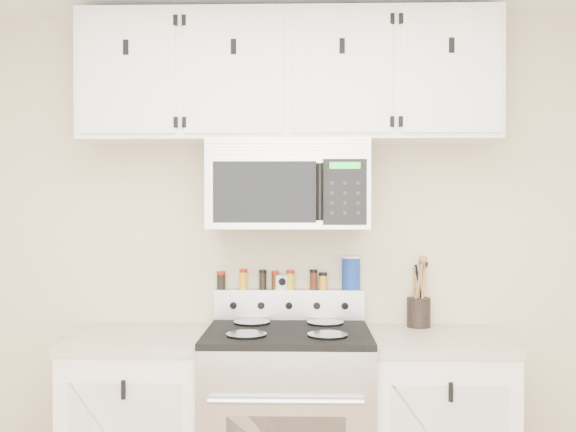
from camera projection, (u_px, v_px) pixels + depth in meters
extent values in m
cube|color=beige|center=(289.00, 259.00, 3.30)|extent=(3.50, 0.01, 2.50)
cube|color=black|center=(288.00, 333.00, 2.99)|extent=(0.76, 0.65, 0.03)
cube|color=#B7B7BA|center=(289.00, 304.00, 3.27)|extent=(0.76, 0.08, 0.15)
cylinder|color=black|center=(246.00, 335.00, 2.84)|extent=(0.18, 0.18, 0.01)
cylinder|color=black|center=(328.00, 335.00, 2.83)|extent=(0.18, 0.18, 0.01)
cylinder|color=black|center=(252.00, 322.00, 3.14)|extent=(0.18, 0.18, 0.01)
cylinder|color=black|center=(325.00, 323.00, 3.13)|extent=(0.18, 0.18, 0.01)
cube|color=tan|center=(142.00, 338.00, 3.03)|extent=(0.64, 0.62, 0.04)
cube|color=tan|center=(435.00, 340.00, 3.00)|extent=(0.64, 0.62, 0.04)
cube|color=#9E9EA3|center=(288.00, 185.00, 3.11)|extent=(0.76, 0.38, 0.42)
cube|color=#B7B7BA|center=(287.00, 146.00, 2.91)|extent=(0.73, 0.01, 0.08)
cube|color=black|center=(265.00, 192.00, 2.92)|extent=(0.47, 0.01, 0.28)
cube|color=black|center=(345.00, 192.00, 2.91)|extent=(0.20, 0.01, 0.30)
cylinder|color=black|center=(320.00, 192.00, 2.87)|extent=(0.03, 0.03, 0.26)
cube|color=white|center=(289.00, 78.00, 3.13)|extent=(2.00, 0.33, 0.62)
cube|color=white|center=(126.00, 72.00, 2.97)|extent=(0.46, 0.01, 0.57)
cube|color=black|center=(126.00, 47.00, 2.96)|extent=(0.02, 0.01, 0.07)
cube|color=white|center=(234.00, 71.00, 2.96)|extent=(0.46, 0.01, 0.57)
cube|color=black|center=(233.00, 47.00, 2.95)|extent=(0.03, 0.01, 0.07)
cube|color=white|center=(342.00, 71.00, 2.95)|extent=(0.46, 0.01, 0.57)
cube|color=black|center=(342.00, 46.00, 2.94)|extent=(0.03, 0.01, 0.07)
cube|color=white|center=(451.00, 70.00, 2.94)|extent=(0.46, 0.01, 0.57)
cube|color=black|center=(452.00, 45.00, 2.93)|extent=(0.02, 0.01, 0.07)
cylinder|color=black|center=(419.00, 312.00, 3.20)|extent=(0.12, 0.12, 0.15)
cylinder|color=olive|center=(419.00, 290.00, 3.20)|extent=(0.01, 0.01, 0.27)
cylinder|color=olive|center=(423.00, 288.00, 3.19)|extent=(0.01, 0.01, 0.29)
cylinder|color=olive|center=(414.00, 292.00, 3.21)|extent=(0.01, 0.01, 0.25)
cylinder|color=black|center=(420.00, 290.00, 3.22)|extent=(0.01, 0.01, 0.26)
cylinder|color=olive|center=(417.00, 290.00, 3.18)|extent=(0.01, 0.01, 0.28)
cube|color=silver|center=(283.00, 282.00, 3.27)|extent=(0.08, 0.07, 0.07)
cylinder|color=#163399|center=(351.00, 274.00, 3.26)|extent=(0.09, 0.09, 0.16)
cylinder|color=white|center=(351.00, 257.00, 3.26)|extent=(0.09, 0.09, 0.01)
cylinder|color=black|center=(221.00, 282.00, 3.28)|extent=(0.04, 0.04, 0.08)
cylinder|color=#9A1B0B|center=(221.00, 273.00, 3.28)|extent=(0.05, 0.05, 0.02)
cylinder|color=gold|center=(243.00, 281.00, 3.27)|extent=(0.04, 0.04, 0.09)
cylinder|color=#A4150C|center=(243.00, 271.00, 3.27)|extent=(0.04, 0.04, 0.02)
cylinder|color=black|center=(263.00, 281.00, 3.27)|extent=(0.04, 0.04, 0.08)
cylinder|color=black|center=(263.00, 271.00, 3.27)|extent=(0.04, 0.04, 0.02)
cylinder|color=#3B220E|center=(275.00, 282.00, 3.27)|extent=(0.04, 0.04, 0.08)
cylinder|color=#97150B|center=(275.00, 273.00, 3.27)|extent=(0.04, 0.04, 0.02)
cylinder|color=gold|center=(290.00, 281.00, 3.27)|extent=(0.04, 0.04, 0.08)
cylinder|color=#A8110C|center=(290.00, 272.00, 3.27)|extent=(0.04, 0.04, 0.02)
cylinder|color=#421E0F|center=(314.00, 281.00, 3.27)|extent=(0.04, 0.04, 0.09)
cylinder|color=black|center=(314.00, 271.00, 3.26)|extent=(0.04, 0.04, 0.02)
cylinder|color=orange|center=(323.00, 283.00, 3.26)|extent=(0.04, 0.04, 0.07)
cylinder|color=black|center=(323.00, 274.00, 3.26)|extent=(0.04, 0.04, 0.02)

